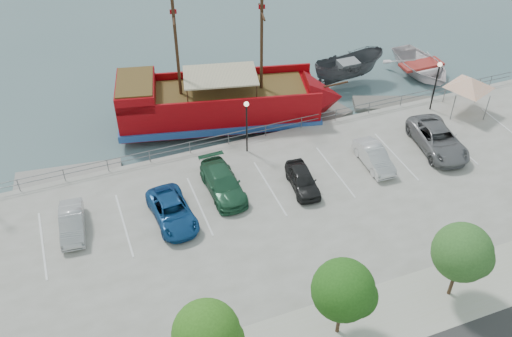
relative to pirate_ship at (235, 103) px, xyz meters
name	(u,v)px	position (x,y,z in m)	size (l,w,h in m)	color
ground	(281,217)	(-0.89, -11.58, -1.94)	(160.00, 160.00, 0.00)	#436064
sidewalk	(354,326)	(-0.89, -21.58, -0.93)	(100.00, 4.00, 0.05)	#B0AF97
seawall_railing	(241,136)	(-0.89, -3.78, -0.41)	(50.00, 0.06, 1.00)	slate
pirate_ship	(235,103)	(0.00, 0.00, 0.00)	(18.71, 8.91, 11.59)	#93050A
patrol_boat	(348,71)	(11.53, 2.52, -0.62)	(2.56, 6.82, 2.64)	#414347
speedboat	(421,68)	(18.62, 1.45, -1.18)	(5.22, 7.31, 1.51)	silver
dock_west	(69,176)	(-13.65, -2.38, -1.73)	(7.51, 2.15, 0.43)	gray
dock_mid	(315,122)	(6.08, -2.38, -1.75)	(6.76, 1.93, 0.39)	slate
dock_east	(396,104)	(13.68, -2.38, -1.74)	(7.18, 2.05, 0.41)	#67645C
canopy_tent	(471,78)	(17.46, -6.23, 2.14)	(5.55, 5.55, 3.54)	slate
lamp_post_mid	(247,118)	(-0.89, -5.08, 2.00)	(0.36, 0.36, 4.28)	black
lamp_post_right	(437,78)	(15.11, -5.08, 2.00)	(0.36, 0.36, 4.28)	black
tree_c	(210,335)	(-8.74, -21.65, 2.36)	(3.30, 3.20, 5.00)	#473321
tree_d	(346,291)	(-1.74, -21.65, 2.36)	(3.30, 3.20, 5.00)	#473321
tree_e	(465,254)	(5.26, -21.65, 2.36)	(3.30, 3.20, 5.00)	#473321
parked_car_b	(72,223)	(-13.93, -8.99, -0.27)	(1.42, 4.07, 1.34)	#AFB0B1
parked_car_c	(172,211)	(-7.84, -10.24, -0.24)	(2.32, 5.03, 1.40)	navy
parked_car_d	(223,183)	(-3.98, -8.80, -0.18)	(2.12, 5.22, 1.51)	#265C3C
parked_car_e	(303,180)	(1.22, -10.31, -0.25)	(1.62, 4.03, 1.37)	black
parked_car_f	(374,157)	(7.04, -9.83, -0.25)	(1.47, 4.22, 1.39)	silver
parked_car_g	(438,139)	(12.41, -9.81, -0.11)	(2.76, 5.98, 1.66)	slate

